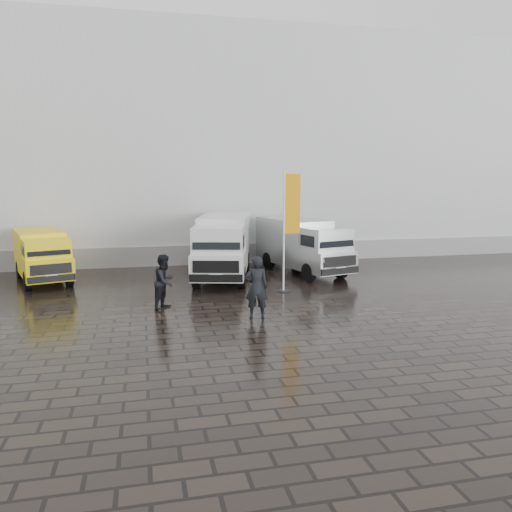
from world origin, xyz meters
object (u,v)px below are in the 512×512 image
(van_silver, at_px, (303,247))
(person_front, at_px, (257,287))
(wheelie_bin, at_px, (307,253))
(van_white, at_px, (223,248))
(van_yellow, at_px, (42,257))
(flagpole, at_px, (289,224))
(person_tent, at_px, (165,282))

(van_silver, height_order, person_front, van_silver)
(wheelie_bin, relative_size, person_front, 0.49)
(van_white, distance_m, person_front, 6.55)
(van_silver, distance_m, person_front, 7.86)
(van_yellow, bearing_deg, flagpole, -40.50)
(flagpole, relative_size, wheelie_bin, 4.80)
(van_white, xyz_separation_m, flagpole, (2.04, -3.11, 1.25))
(flagpole, xyz_separation_m, person_tent, (-4.76, -1.58, -1.68))
(wheelie_bin, distance_m, person_front, 10.94)
(person_front, bearing_deg, person_tent, -25.53)
(van_white, relative_size, person_tent, 3.37)
(van_yellow, height_order, person_tent, van_yellow)
(van_yellow, bearing_deg, person_tent, -66.96)
(flagpole, bearing_deg, wheelie_bin, 65.31)
(van_yellow, relative_size, person_front, 2.33)
(flagpole, bearing_deg, person_front, -120.60)
(van_silver, height_order, flagpole, flagpole)
(van_silver, xyz_separation_m, person_front, (-3.74, -6.91, -0.24))
(van_yellow, bearing_deg, wheelie_bin, -7.37)
(van_white, xyz_separation_m, van_silver, (3.74, 0.37, -0.11))
(wheelie_bin, bearing_deg, van_white, -143.05)
(van_white, relative_size, flagpole, 1.32)
(van_yellow, bearing_deg, van_white, -24.63)
(flagpole, distance_m, person_tent, 5.29)
(van_white, bearing_deg, van_yellow, -172.61)
(flagpole, height_order, person_front, flagpole)
(van_yellow, relative_size, van_white, 0.74)
(person_front, bearing_deg, van_silver, -109.69)
(person_front, bearing_deg, wheelie_bin, -108.14)
(van_white, xyz_separation_m, person_front, (0.00, -6.54, -0.35))
(flagpole, xyz_separation_m, person_front, (-2.03, -3.44, -1.61))
(van_silver, relative_size, person_front, 2.87)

